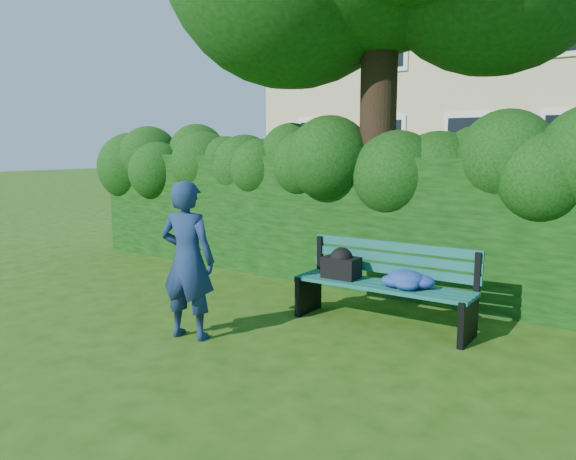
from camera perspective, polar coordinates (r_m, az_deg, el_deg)
The scene contains 5 objects.
ground at distance 6.43m, azimuth -3.26°, elevation -9.03°, with size 80.00×80.00×0.00m, color #214810.
apartment_building at distance 19.51m, azimuth 26.03°, elevation 19.70°, with size 16.00×8.08×12.00m.
hedge at distance 8.01m, azimuth 6.91°, elevation 1.00°, with size 10.00×1.00×1.80m.
park_bench at distance 6.19m, azimuth 9.54°, elevation -5.03°, with size 1.99×0.66×0.89m.
man_reading at distance 5.73m, azimuth -10.16°, elevation -3.03°, with size 0.59×0.39×1.61m, color navy.
Camera 1 is at (3.98, -4.67, 1.94)m, focal length 35.00 mm.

